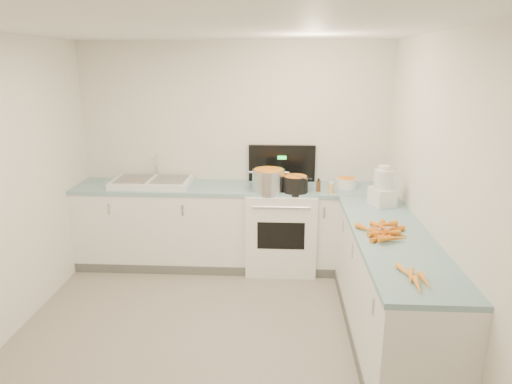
# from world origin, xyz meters

# --- Properties ---
(floor) EXTENTS (3.50, 4.00, 0.00)m
(floor) POSITION_xyz_m (0.00, 0.00, 0.00)
(floor) COLOR gray
(floor) RESTS_ON ground
(ceiling) EXTENTS (3.50, 4.00, 0.00)m
(ceiling) POSITION_xyz_m (0.00, 0.00, 2.50)
(ceiling) COLOR silver
(ceiling) RESTS_ON ground
(wall_back) EXTENTS (3.50, 0.00, 2.50)m
(wall_back) POSITION_xyz_m (0.00, 2.00, 1.25)
(wall_back) COLOR silver
(wall_back) RESTS_ON ground
(wall_right) EXTENTS (0.00, 4.00, 2.50)m
(wall_right) POSITION_xyz_m (1.75, 0.00, 1.25)
(wall_right) COLOR silver
(wall_right) RESTS_ON ground
(counter_back) EXTENTS (3.50, 0.62, 0.94)m
(counter_back) POSITION_xyz_m (0.00, 1.70, 0.47)
(counter_back) COLOR white
(counter_back) RESTS_ON ground
(counter_right) EXTENTS (0.62, 2.20, 0.94)m
(counter_right) POSITION_xyz_m (1.45, 0.30, 0.47)
(counter_right) COLOR white
(counter_right) RESTS_ON ground
(stove) EXTENTS (0.76, 0.65, 1.36)m
(stove) POSITION_xyz_m (0.55, 1.69, 0.47)
(stove) COLOR white
(stove) RESTS_ON ground
(sink) EXTENTS (0.86, 0.52, 0.31)m
(sink) POSITION_xyz_m (-0.90, 1.70, 0.98)
(sink) COLOR white
(sink) RESTS_ON counter_back
(steel_pot) EXTENTS (0.41, 0.41, 0.25)m
(steel_pot) POSITION_xyz_m (0.41, 1.54, 1.05)
(steel_pot) COLOR silver
(steel_pot) RESTS_ON stove
(black_pot) EXTENTS (0.30, 0.30, 0.19)m
(black_pot) POSITION_xyz_m (0.69, 1.52, 1.02)
(black_pot) COLOR black
(black_pot) RESTS_ON stove
(wooden_spoon) EXTENTS (0.24, 0.29, 0.02)m
(wooden_spoon) POSITION_xyz_m (0.69, 1.52, 1.12)
(wooden_spoon) COLOR #AD7A47
(wooden_spoon) RESTS_ON black_pot
(mixing_bowl) EXTENTS (0.24, 0.24, 0.11)m
(mixing_bowl) POSITION_xyz_m (1.26, 1.72, 0.99)
(mixing_bowl) COLOR white
(mixing_bowl) RESTS_ON counter_back
(extract_bottle) EXTENTS (0.05, 0.05, 0.12)m
(extract_bottle) POSITION_xyz_m (0.94, 1.55, 1.00)
(extract_bottle) COLOR #593319
(extract_bottle) RESTS_ON counter_back
(spice_jar) EXTENTS (0.06, 0.06, 0.10)m
(spice_jar) POSITION_xyz_m (1.07, 1.49, 0.99)
(spice_jar) COLOR #E5B266
(spice_jar) RESTS_ON counter_back
(food_processor) EXTENTS (0.26, 0.28, 0.39)m
(food_processor) POSITION_xyz_m (1.51, 1.09, 1.11)
(food_processor) COLOR white
(food_processor) RESTS_ON counter_right
(carrot_pile) EXTENTS (0.40, 0.39, 0.09)m
(carrot_pile) POSITION_xyz_m (1.36, 0.29, 0.98)
(carrot_pile) COLOR orange
(carrot_pile) RESTS_ON counter_right
(peeled_carrots) EXTENTS (0.16, 0.38, 0.04)m
(peeled_carrots) POSITION_xyz_m (1.39, -0.50, 0.96)
(peeled_carrots) COLOR orange
(peeled_carrots) RESTS_ON counter_right
(peelings) EXTENTS (0.25, 0.26, 0.01)m
(peelings) POSITION_xyz_m (-1.11, 1.68, 1.02)
(peelings) COLOR tan
(peelings) RESTS_ON sink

